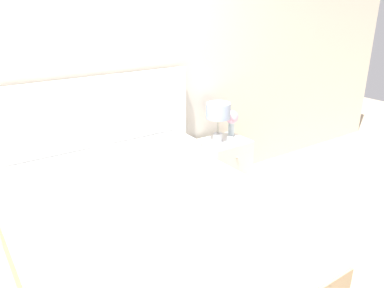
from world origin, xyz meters
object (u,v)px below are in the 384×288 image
Objects in this scene: bed at (149,232)px; flower_vase at (232,119)px; table_lamp at (218,113)px; nightstand at (223,165)px; teacup at (230,140)px.

bed reaches higher than flower_vase.
flower_vase is (1.37, 0.74, 0.39)m from bed.
table_lamp is 0.24m from flower_vase.
bed reaches higher than nightstand.
bed is 1.61m from flower_vase.
bed reaches higher than table_lamp.
table_lamp is (1.16, 0.71, 0.51)m from bed.
bed is 1.39m from nightstand.
table_lamp reaches higher than flower_vase.
table_lamp is at bearing 116.78° from teacup.
table_lamp is at bearing 145.37° from nightstand.
table_lamp is 3.75× the size of teacup.
nightstand is 0.47m from flower_vase.
table_lamp is at bearing 31.29° from bed.
teacup is at bearing -133.00° from flower_vase.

